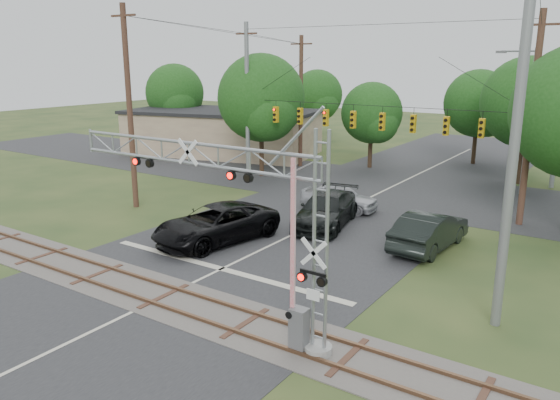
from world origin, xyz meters
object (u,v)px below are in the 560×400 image
Objects in this scene: pickup_black at (216,224)px; car_dark at (326,210)px; traffic_signal_span at (380,115)px; crossing_gantry at (235,205)px; streetlight at (526,114)px; commercial_building at (223,132)px; sedan_silver at (339,197)px.

pickup_black reaches higher than car_dark.
traffic_signal_span is 7.80m from car_dark.
crossing_gantry is 0.56× the size of traffic_signal_span.
streetlight reaches higher than crossing_gantry.
pickup_black is at bearing 134.80° from crossing_gantry.
pickup_black is 26.84m from commercial_building.
crossing_gantry is at bearing -33.55° from pickup_black.
pickup_black is at bearing -64.30° from commercial_building.
pickup_black is 0.69× the size of streetlight.
traffic_signal_span is 0.99× the size of commercial_building.
streetlight is at bearing -16.68° from commercial_building.
car_dark is at bearing -92.43° from traffic_signal_span.
crossing_gantry reaches higher than car_dark.
commercial_building is at bearing 130.38° from car_dark.
sedan_silver is (2.38, 8.77, -0.13)m from pickup_black.
crossing_gantry is at bearing -98.79° from streetlight.
traffic_signal_span is 4.13× the size of sedan_silver.
traffic_signal_span is 2.89× the size of pickup_black.
streetlight reaches higher than sedan_silver.
commercial_building reaches higher than sedan_silver.
pickup_black is 9.08m from sedan_silver.
traffic_signal_span reaches higher than pickup_black.
streetlight is (10.61, 19.21, 4.49)m from pickup_black.
pickup_black is (-3.53, -11.70, -4.70)m from traffic_signal_span.
crossing_gantry is 0.55× the size of commercial_building.
commercial_building is (-16.87, 20.84, 1.18)m from pickup_black.
streetlight reaches higher than pickup_black.
crossing_gantry is at bearing -80.48° from traffic_signal_span.
traffic_signal_span is at bearing -37.42° from commercial_building.
crossing_gantry is 2.32× the size of sedan_silver.
streetlight reaches higher than car_dark.
sedan_silver is (-4.23, 15.42, -3.61)m from crossing_gantry.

